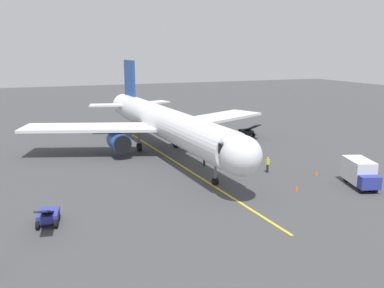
# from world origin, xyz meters

# --- Properties ---
(ground_plane) EXTENTS (220.00, 220.00, 0.00)m
(ground_plane) POSITION_xyz_m (0.00, 0.00, 0.00)
(ground_plane) COLOR #424244
(apron_lead_in_line) EXTENTS (2.26, 39.96, 0.01)m
(apron_lead_in_line) POSITION_xyz_m (1.41, 7.81, 0.01)
(apron_lead_in_line) COLOR yellow
(apron_lead_in_line) RESTS_ON ground
(airplane) EXTENTS (34.76, 40.33, 11.50)m
(airplane) POSITION_xyz_m (1.42, 1.53, 4.00)
(airplane) COLOR white
(airplane) RESTS_ON ground
(ground_crew_marshaller) EXTENTS (0.45, 0.34, 1.71)m
(ground_crew_marshaller) POSITION_xyz_m (-6.34, 13.51, 0.89)
(ground_crew_marshaller) COLOR #23232D
(ground_crew_marshaller) RESTS_ON ground
(ground_crew_wing_walker) EXTENTS (0.42, 0.28, 1.71)m
(ground_crew_wing_walker) POSITION_xyz_m (-0.99, 8.60, 0.89)
(ground_crew_wing_walker) COLOR #23232D
(ground_crew_wing_walker) RESTS_ON ground
(belt_loader_near_nose) EXTENTS (1.64, 4.62, 2.32)m
(belt_loader_near_nose) POSITION_xyz_m (-13.86, -4.49, 0.71)
(belt_loader_near_nose) COLOR black
(belt_loader_near_nose) RESTS_ON ground
(box_truck_starboard_side) EXTENTS (3.25, 4.97, 2.62)m
(box_truck_starboard_side) POSITION_xyz_m (-12.12, 20.93, 1.39)
(box_truck_starboard_side) COLOR #2D3899
(box_truck_starboard_side) RESTS_ON ground
(belt_loader_rear_apron) EXTENTS (1.93, 4.71, 2.32)m
(belt_loader_rear_apron) POSITION_xyz_m (16.55, 19.22, 0.71)
(belt_loader_rear_apron) COLOR #2D3899
(belt_loader_rear_apron) RESTS_ON ground
(safety_cone_nose_left) EXTENTS (0.32, 0.32, 0.55)m
(safety_cone_nose_left) POSITION_xyz_m (-5.66, 19.74, 0.28)
(safety_cone_nose_left) COLOR #F2590F
(safety_cone_nose_left) RESTS_ON ground
(safety_cone_nose_right) EXTENTS (0.32, 0.32, 0.55)m
(safety_cone_nose_right) POSITION_xyz_m (-10.68, 16.23, 0.28)
(safety_cone_nose_right) COLOR #F2590F
(safety_cone_nose_right) RESTS_ON ground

